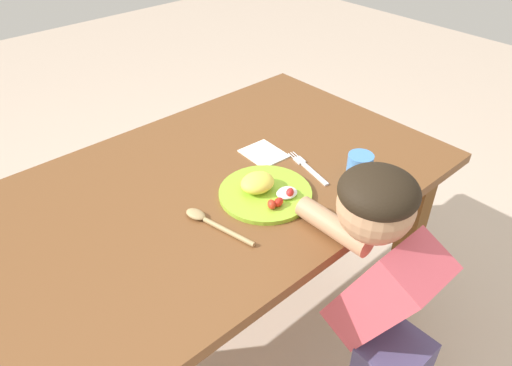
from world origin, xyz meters
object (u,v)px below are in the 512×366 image
at_px(plate, 264,190).
at_px(fork, 308,168).
at_px(spoon, 209,221).
at_px(drinking_cup, 359,168).
at_px(person, 379,326).

height_order(plate, fork, plate).
distance_m(spoon, drinking_cup, 0.46).
bearing_deg(fork, plate, 105.26).
relative_size(drinking_cup, person, 0.09).
height_order(fork, person, person).
xyz_separation_m(plate, drinking_cup, (0.25, -0.13, 0.03)).
bearing_deg(fork, drinking_cup, -140.38).
bearing_deg(fork, spoon, 103.07).
height_order(plate, spoon, plate).
bearing_deg(plate, fork, 2.05).
bearing_deg(drinking_cup, fork, 116.41).
bearing_deg(plate, spoon, 177.71).
relative_size(plate, person, 0.26).
xyz_separation_m(spoon, person, (0.20, -0.42, -0.20)).
height_order(fork, spoon, spoon).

